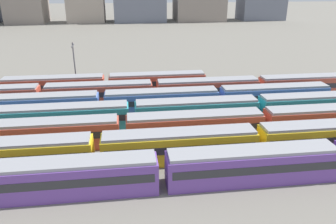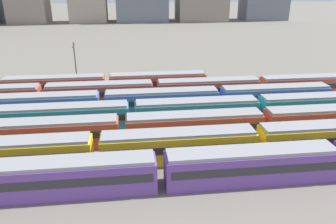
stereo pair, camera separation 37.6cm
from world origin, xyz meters
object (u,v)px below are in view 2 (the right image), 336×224
at_px(train_track_4, 102,103).
at_px(train_track_3, 132,114).
at_px(catenary_pole_1, 76,64).
at_px(train_track_2, 263,123).
at_px(train_track_5, 208,89).
at_px(train_track_0, 251,165).
at_px(train_track_6, 55,86).
at_px(train_track_1, 96,150).

bearing_deg(train_track_4, train_track_3, -48.65).
height_order(train_track_4, catenary_pole_1, catenary_pole_1).
distance_m(train_track_2, train_track_3, 18.32).
bearing_deg(train_track_2, catenary_pole_1, 139.17).
xyz_separation_m(train_track_2, train_track_5, (-3.91, 15.60, 0.00)).
relative_size(train_track_0, train_track_4, 1.25).
height_order(train_track_0, train_track_4, same).
xyz_separation_m(train_track_5, catenary_pole_1, (-23.80, 8.35, 3.26)).
height_order(train_track_0, catenary_pole_1, catenary_pole_1).
distance_m(train_track_5, catenary_pole_1, 25.43).
height_order(train_track_4, train_track_6, same).
relative_size(train_track_2, catenary_pole_1, 12.15).
xyz_separation_m(train_track_3, train_track_6, (-13.70, 15.60, -0.00)).
xyz_separation_m(train_track_1, train_track_2, (21.79, 5.20, 0.00)).
bearing_deg(train_track_3, train_track_6, 131.29).
relative_size(train_track_5, catenary_pole_1, 10.11).
relative_size(train_track_0, catenary_pole_1, 10.11).
bearing_deg(train_track_4, train_track_6, 131.26).
bearing_deg(train_track_2, train_track_0, -117.99).
bearing_deg(train_track_1, train_track_2, 13.42).
bearing_deg(train_track_4, catenary_pole_1, 112.36).
distance_m(train_track_0, train_track_3, 19.71).
xyz_separation_m(train_track_6, catenary_pole_1, (3.55, 3.15, 3.26)).
bearing_deg(train_track_6, catenary_pole_1, 41.51).
height_order(train_track_0, train_track_1, same).
distance_m(train_track_2, catenary_pole_1, 36.77).
bearing_deg(train_track_2, train_track_6, 146.37).
bearing_deg(catenary_pole_1, train_track_0, -57.14).
bearing_deg(train_track_3, train_track_4, 131.35).
bearing_deg(train_track_5, catenary_pole_1, 160.68).
xyz_separation_m(train_track_4, train_track_5, (18.23, 5.20, 0.00)).
distance_m(train_track_5, train_track_6, 27.85).
height_order(train_track_1, train_track_2, same).
distance_m(train_track_4, train_track_6, 13.84).
bearing_deg(train_track_6, train_track_3, -48.71).
height_order(train_track_0, train_track_5, same).
xyz_separation_m(train_track_2, catenary_pole_1, (-27.71, 23.95, 3.26)).
distance_m(train_track_0, train_track_6, 40.45).
xyz_separation_m(train_track_4, catenary_pole_1, (-5.57, 13.55, 3.26)).
xyz_separation_m(train_track_3, train_track_5, (13.66, 10.40, 0.00)).
bearing_deg(train_track_5, train_track_2, -75.93).
bearing_deg(train_track_6, train_track_4, -48.74).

